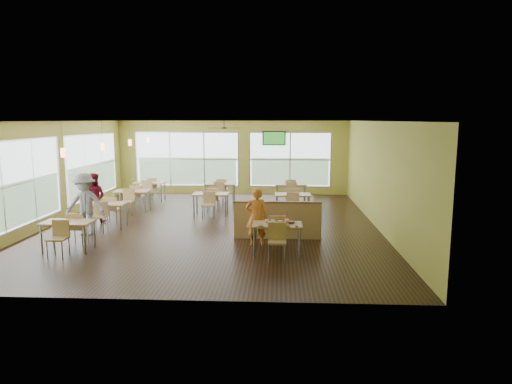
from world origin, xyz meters
TOP-DOWN VIEW (x-y plane):
  - room at (0.00, 0.00)m, footprint 12.00×12.04m
  - window_bays at (-2.65, 3.08)m, footprint 9.24×10.24m
  - main_table at (2.00, -3.00)m, footprint 1.22×1.52m
  - half_wall_divider at (2.00, -1.55)m, footprint 2.40×0.14m
  - dining_tables at (-1.05, 1.71)m, footprint 6.92×8.72m
  - pendant_lights at (-3.20, 0.68)m, footprint 0.11×7.31m
  - ceiling_fan at (-0.00, 3.00)m, footprint 1.25×1.25m
  - tv_backwall at (1.80, 5.90)m, footprint 1.00×0.07m
  - man_plaid at (1.46, -2.26)m, footprint 0.57×0.39m
  - patron_maroon at (-3.85, 0.20)m, footprint 0.80×0.63m
  - patron_grey at (-3.44, -1.40)m, footprint 1.18×0.72m
  - cup_blue at (1.75, -3.06)m, footprint 0.09×0.09m
  - cup_yellow at (1.90, -3.19)m, footprint 0.10×0.10m
  - cup_red_near at (2.07, -3.24)m, footprint 0.10×0.10m
  - cup_red_far at (2.23, -3.08)m, footprint 0.10×0.10m
  - food_basket at (2.32, -2.90)m, footprint 0.22×0.22m
  - ketchup_cup at (2.45, -3.29)m, footprint 0.06×0.06m
  - wrapper_left at (1.61, -3.30)m, footprint 0.18×0.17m
  - wrapper_mid at (2.09, -2.89)m, footprint 0.22×0.21m
  - wrapper_right at (2.23, -3.30)m, footprint 0.17×0.16m

SIDE VIEW (x-z plane):
  - half_wall_divider at x=2.00m, z-range 0.00..1.04m
  - dining_tables at x=-1.05m, z-range 0.20..1.07m
  - main_table at x=2.00m, z-range 0.20..1.07m
  - ketchup_cup at x=2.45m, z-range 0.75..0.77m
  - man_plaid at x=1.46m, z-range 0.00..1.53m
  - wrapper_right at x=2.23m, z-range 0.75..0.79m
  - wrapper_left at x=1.61m, z-range 0.75..0.79m
  - wrapper_mid at x=2.09m, z-range 0.75..0.80m
  - food_basket at x=2.32m, z-range 0.75..0.80m
  - patron_maroon at x=-3.85m, z-range 0.00..1.58m
  - cup_blue at x=1.75m, z-range 0.66..0.97m
  - cup_red_near at x=2.07m, z-range 0.64..1.00m
  - cup_yellow at x=1.90m, z-range 0.64..1.00m
  - cup_red_far at x=2.23m, z-range 0.64..1.01m
  - patron_grey at x=-3.44m, z-range 0.00..1.77m
  - window_bays at x=-2.65m, z-range 0.29..2.66m
  - room at x=0.00m, z-range 0.00..3.20m
  - tv_backwall at x=1.80m, z-range 2.15..2.75m
  - pendant_lights at x=-3.20m, z-range 2.02..2.88m
  - ceiling_fan at x=0.00m, z-range 2.80..3.09m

